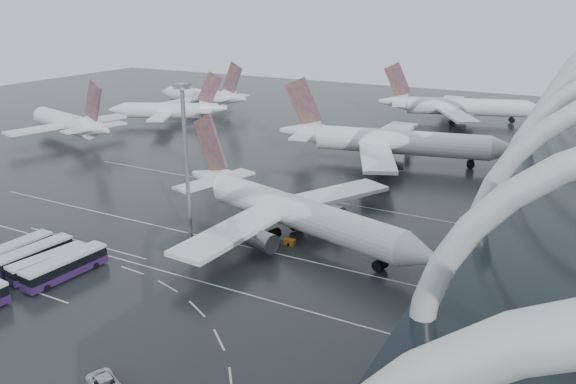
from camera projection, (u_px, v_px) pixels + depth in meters
The scene contains 21 objects.
ground at pixel (196, 273), 87.23m from camera, with size 420.00×420.00×0.00m, color black.
lane_marking_near at pixel (188, 278), 85.56m from camera, with size 120.00×0.25×0.01m, color silver.
lane_marking_mid at pixel (238, 245), 97.23m from camera, with size 120.00×0.25×0.01m, color silver.
lane_marking_far at pixel (309, 197), 120.56m from camera, with size 120.00×0.25×0.01m, color silver.
bus_bay_line_south at pixel (3, 281), 84.67m from camera, with size 28.00×0.25×0.01m, color silver.
bus_bay_line_north at pixel (85, 243), 98.00m from camera, with size 28.00×0.25×0.01m, color silver.
airliner_main at pixel (290, 211), 99.08m from camera, with size 56.42×48.81×19.38m.
airliner_gate_b at pixel (389, 142), 145.44m from camera, with size 61.10×54.11×21.30m.
airliner_gate_c at pixel (457, 107), 195.41m from camera, with size 55.09×50.14×20.01m.
jet_remote_west at pixel (69, 124), 168.32m from camera, with size 45.62×36.99×19.98m.
jet_remote_mid at pixel (170, 111), 191.24m from camera, with size 39.05×31.91×17.88m.
jet_remote_far at pixel (203, 97), 216.69m from camera, with size 44.17×35.64×19.21m.
bus_row_near_a at pixel (16, 250), 91.01m from camera, with size 3.39×12.36×3.01m.
bus_row_near_b at pixel (34, 255), 89.40m from camera, with size 3.94×12.70×3.08m.
bus_row_near_c at pixel (48, 263), 86.71m from camera, with size 4.68×12.47×3.00m.
bus_row_near_d at pixel (65, 266), 85.19m from camera, with size 4.18×13.75×3.33m.
floodlight_mast at pixel (185, 147), 91.34m from camera, with size 2.13×2.13×27.75m.
gse_cart_belly_a at pixel (381, 246), 95.02m from camera, with size 2.39×1.41×1.31m, color #B87018.
gse_cart_belly_b at pixel (382, 235), 99.62m from camera, with size 2.44×1.44×1.33m, color slate.
gse_cart_belly_c at pixel (290, 242), 97.06m from camera, with size 1.90×1.12×1.04m, color #B87018.
gse_cart_belly_d at pixel (449, 258), 90.44m from camera, with size 2.48×1.46×1.35m, color slate.
Camera 1 is at (49.86, -62.31, 40.04)m, focal length 35.00 mm.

